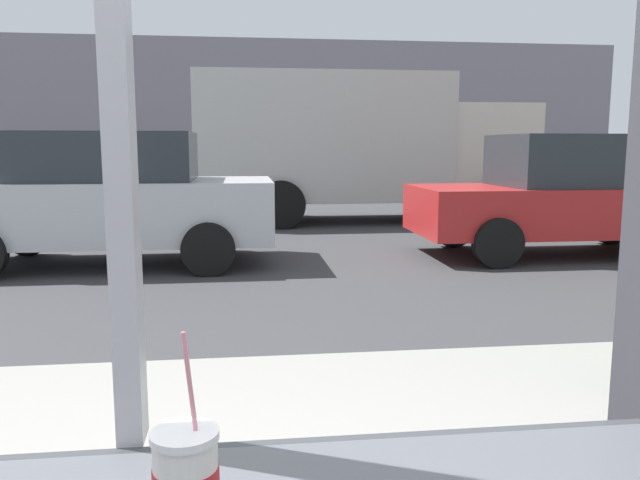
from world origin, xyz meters
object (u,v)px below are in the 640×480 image
(parked_car_red, at_px, (567,195))
(box_truck, at_px, (357,143))
(soda_cup_left, at_px, (186,479))
(parked_car_silver, at_px, (109,198))

(parked_car_red, xyz_separation_m, box_truck, (-2.19, 4.42, 0.74))
(soda_cup_left, bearing_deg, parked_car_silver, 102.05)
(parked_car_silver, height_order, parked_car_red, parked_car_silver)
(parked_car_silver, bearing_deg, box_truck, 47.60)
(soda_cup_left, xyz_separation_m, parked_car_red, (4.63, 7.47, -0.19))
(parked_car_red, bearing_deg, soda_cup_left, -121.79)
(soda_cup_left, xyz_separation_m, parked_car_silver, (-1.59, 7.47, -0.17))
(soda_cup_left, height_order, box_truck, box_truck)
(parked_car_red, distance_m, box_truck, 4.99)
(soda_cup_left, bearing_deg, box_truck, 78.40)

